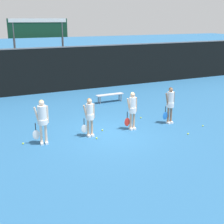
{
  "coord_description": "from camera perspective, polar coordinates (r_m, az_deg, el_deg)",
  "views": [
    {
      "loc": [
        -5.45,
        -11.57,
        4.81
      ],
      "look_at": [
        0.05,
        0.01,
        0.94
      ],
      "focal_mm": 50.0,
      "sensor_mm": 36.0,
      "label": 1
    }
  ],
  "objects": [
    {
      "name": "scoreboard",
      "position": [
        22.37,
        -13.26,
        13.71
      ],
      "size": [
        4.03,
        0.15,
        4.79
      ],
      "color": "#515156",
      "rests_on": "ground_plane"
    },
    {
      "name": "player_1",
      "position": [
        12.99,
        -4.12,
        -0.44
      ],
      "size": [
        0.62,
        0.34,
        1.66
      ],
      "rotation": [
        0.0,
        0.0,
        0.02
      ],
      "color": "tan",
      "rests_on": "ground_plane"
    },
    {
      "name": "tennis_ball_7",
      "position": [
        12.98,
        -2.82,
        -4.82
      ],
      "size": [
        0.07,
        0.07,
        0.07
      ],
      "primitive_type": "sphere",
      "color": "#CCE033",
      "rests_on": "ground_plane"
    },
    {
      "name": "tennis_ball_4",
      "position": [
        12.94,
        -15.97,
        -5.55
      ],
      "size": [
        0.07,
        0.07,
        0.07
      ],
      "primitive_type": "sphere",
      "color": "#CCE033",
      "rests_on": "ground_plane"
    },
    {
      "name": "tennis_ball_3",
      "position": [
        13.88,
        -1.79,
        -3.33
      ],
      "size": [
        0.07,
        0.07,
        0.07
      ],
      "primitive_type": "sphere",
      "color": "#CCE033",
      "rests_on": "ground_plane"
    },
    {
      "name": "fence_windscreen",
      "position": [
        21.24,
        -10.34,
        7.63
      ],
      "size": [
        60.0,
        0.08,
        3.02
      ],
      "color": "black",
      "rests_on": "ground_plane"
    },
    {
      "name": "player_0",
      "position": [
        12.43,
        -12.63,
        -1.08
      ],
      "size": [
        0.67,
        0.39,
        1.81
      ],
      "rotation": [
        0.0,
        0.0,
        -0.12
      ],
      "color": "beige",
      "rests_on": "ground_plane"
    },
    {
      "name": "ground_plane",
      "position": [
        13.66,
        -0.18,
        -3.82
      ],
      "size": [
        140.0,
        140.0,
        0.0
      ],
      "primitive_type": "plane",
      "color": "#235684"
    },
    {
      "name": "tennis_ball_1",
      "position": [
        15.03,
        16.28,
        -2.44
      ],
      "size": [
        0.06,
        0.06,
        0.06
      ],
      "primitive_type": "sphere",
      "color": "#CCE033",
      "rests_on": "ground_plane"
    },
    {
      "name": "player_3",
      "position": [
        14.84,
        10.59,
        1.71
      ],
      "size": [
        0.62,
        0.35,
        1.74
      ],
      "rotation": [
        0.0,
        0.0,
        0.04
      ],
      "color": "#8C664C",
      "rests_on": "ground_plane"
    },
    {
      "name": "tennis_ball_8",
      "position": [
        16.22,
        10.02,
        -0.59
      ],
      "size": [
        0.07,
        0.07,
        0.07
      ],
      "primitive_type": "sphere",
      "color": "#CCE033",
      "rests_on": "ground_plane"
    },
    {
      "name": "tennis_ball_5",
      "position": [
        15.64,
        5.3,
        -1.05
      ],
      "size": [
        0.07,
        0.07,
        0.07
      ],
      "primitive_type": "sphere",
      "color": "#CCE033",
      "rests_on": "ground_plane"
    },
    {
      "name": "tennis_ball_6",
      "position": [
        13.84,
        13.74,
        -3.89
      ],
      "size": [
        0.07,
        0.07,
        0.07
      ],
      "primitive_type": "sphere",
      "color": "#CCE033",
      "rests_on": "ground_plane"
    },
    {
      "name": "player_2",
      "position": [
        13.8,
        3.74,
        0.73
      ],
      "size": [
        0.61,
        0.33,
        1.71
      ],
      "rotation": [
        0.0,
        0.0,
        -0.02
      ],
      "color": "tan",
      "rests_on": "ground_plane"
    },
    {
      "name": "tennis_ball_2",
      "position": [
        15.38,
        3.47,
        -1.33
      ],
      "size": [
        0.07,
        0.07,
        0.07
      ],
      "primitive_type": "sphere",
      "color": "#CCE033",
      "rests_on": "ground_plane"
    },
    {
      "name": "bench_courtside",
      "position": [
        18.54,
        -0.41,
        3.07
      ],
      "size": [
        1.69,
        0.38,
        0.48
      ],
      "rotation": [
        0.0,
        0.0,
        0.01
      ],
      "color": "#B2B2B7",
      "rests_on": "ground_plane"
    },
    {
      "name": "tennis_ball_0",
      "position": [
        15.09,
        4.11,
        -1.7
      ],
      "size": [
        0.07,
        0.07,
        0.07
      ],
      "primitive_type": "sphere",
      "color": "#CCE033",
      "rests_on": "ground_plane"
    }
  ]
}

